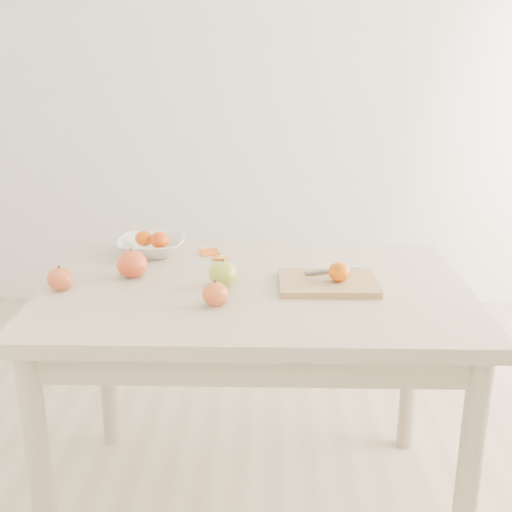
{
  "coord_description": "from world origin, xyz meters",
  "views": [
    {
      "loc": [
        0.04,
        -1.71,
        1.39
      ],
      "look_at": [
        0.0,
        0.05,
        0.82
      ],
      "focal_mm": 45.0,
      "sensor_mm": 36.0,
      "label": 1
    }
  ],
  "objects": [
    {
      "name": "board_tangerine",
      "position": [
        0.23,
        -0.01,
        0.8
      ],
      "size": [
        0.06,
        0.06,
        0.05
      ],
      "primitive_type": "ellipsoid",
      "color": "#D85607",
      "rests_on": "cutting_board"
    },
    {
      "name": "paring_knife",
      "position": [
        0.25,
        0.07,
        0.78
      ],
      "size": [
        0.17,
        0.07,
        0.01
      ],
      "color": "silver",
      "rests_on": "cutting_board"
    },
    {
      "name": "ground",
      "position": [
        0.0,
        0.0,
        0.0
      ],
      "size": [
        3.5,
        3.5,
        0.0
      ],
      "primitive_type": "plane",
      "color": "#C6B293",
      "rests_on": "ground"
    },
    {
      "name": "bowl_tangerine_near",
      "position": [
        -0.37,
        0.29,
        0.8
      ],
      "size": [
        0.06,
        0.06,
        0.05
      ],
      "primitive_type": "ellipsoid",
      "color": "#D56407",
      "rests_on": "fruit_bowl"
    },
    {
      "name": "orange_peel_a",
      "position": [
        -0.16,
        0.28,
        0.75
      ],
      "size": [
        0.07,
        0.07,
        0.01
      ],
      "primitive_type": "cube",
      "rotation": [
        0.21,
        0.0,
        0.41
      ],
      "color": "#C6510D",
      "rests_on": "table"
    },
    {
      "name": "fruit_bowl",
      "position": [
        -0.35,
        0.28,
        0.78
      ],
      "size": [
        0.22,
        0.22,
        0.05
      ],
      "primitive_type": "imported",
      "color": "white",
      "rests_on": "table"
    },
    {
      "name": "apple_red_b",
      "position": [
        -0.36,
        0.06,
        0.79
      ],
      "size": [
        0.09,
        0.09,
        0.08
      ],
      "primitive_type": "ellipsoid",
      "color": "maroon",
      "rests_on": "table"
    },
    {
      "name": "orange_peel_b",
      "position": [
        -0.12,
        0.23,
        0.75
      ],
      "size": [
        0.05,
        0.05,
        0.01
      ],
      "primitive_type": "cube",
      "rotation": [
        -0.14,
        0.0,
        -0.25
      ],
      "color": "orange",
      "rests_on": "table"
    },
    {
      "name": "apple_red_c",
      "position": [
        -0.1,
        -0.15,
        0.78
      ],
      "size": [
        0.07,
        0.07,
        0.06
      ],
      "primitive_type": "ellipsoid",
      "color": "#A42613",
      "rests_on": "table"
    },
    {
      "name": "table",
      "position": [
        0.0,
        0.0,
        0.65
      ],
      "size": [
        1.2,
        0.8,
        0.75
      ],
      "color": "#C1AF92",
      "rests_on": "ground"
    },
    {
      "name": "cutting_board",
      "position": [
        0.2,
        -0.0,
        0.76
      ],
      "size": [
        0.28,
        0.21,
        0.02
      ],
      "primitive_type": "cube",
      "rotation": [
        0.0,
        0.0,
        0.01
      ],
      "color": "tan",
      "rests_on": "table"
    },
    {
      "name": "bowl_tangerine_far",
      "position": [
        -0.32,
        0.26,
        0.8
      ],
      "size": [
        0.06,
        0.06,
        0.05
      ],
      "primitive_type": "ellipsoid",
      "color": "#CE4807",
      "rests_on": "fruit_bowl"
    },
    {
      "name": "apple_red_d",
      "position": [
        -0.54,
        -0.05,
        0.78
      ],
      "size": [
        0.07,
        0.07,
        0.06
      ],
      "primitive_type": "ellipsoid",
      "color": "maroon",
      "rests_on": "table"
    },
    {
      "name": "apple_green",
      "position": [
        -0.09,
        -0.02,
        0.79
      ],
      "size": [
        0.08,
        0.08,
        0.07
      ],
      "primitive_type": "ellipsoid",
      "color": "olive",
      "rests_on": "table"
    }
  ]
}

